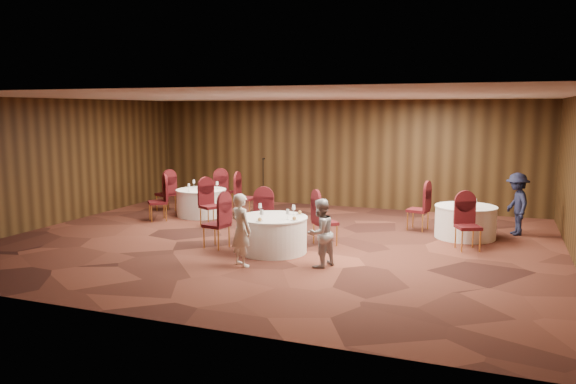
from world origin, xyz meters
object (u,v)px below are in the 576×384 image
(table_main, at_px, (272,234))
(woman_b, at_px, (320,233))
(table_right, at_px, (465,222))
(mic_stand, at_px, (263,192))
(table_left, at_px, (201,202))
(man_c, at_px, (517,204))
(woman_a, at_px, (241,230))

(table_main, distance_m, woman_b, 1.47)
(table_right, xyz_separation_m, mic_stand, (-6.06, 2.34, 0.04))
(table_left, xyz_separation_m, man_c, (8.09, 0.55, 0.36))
(woman_a, distance_m, woman_b, 1.48)
(mic_stand, bearing_deg, table_left, -113.72)
(table_right, xyz_separation_m, man_c, (1.09, 0.75, 0.36))
(table_main, bearing_deg, table_left, 138.44)
(table_left, bearing_deg, mic_stand, 66.28)
(table_main, relative_size, woman_b, 1.13)
(table_left, height_order, mic_stand, mic_stand)
(table_main, xyz_separation_m, table_right, (3.64, 2.78, -0.00))
(table_left, distance_m, man_c, 8.11)
(mic_stand, bearing_deg, man_c, -12.54)
(woman_a, bearing_deg, mic_stand, -39.63)
(mic_stand, bearing_deg, table_main, -64.64)
(table_left, relative_size, table_right, 1.00)
(man_c, bearing_deg, woman_b, -56.89)
(woman_a, relative_size, woman_b, 1.07)
(table_right, relative_size, mic_stand, 0.95)
(man_c, bearing_deg, table_main, -70.84)
(table_left, distance_m, mic_stand, 2.33)
(table_main, distance_m, table_right, 4.58)
(woman_a, relative_size, man_c, 0.94)
(woman_b, distance_m, man_c, 5.48)
(table_right, relative_size, man_c, 0.94)
(table_main, bearing_deg, table_right, 37.40)
(mic_stand, xyz_separation_m, woman_b, (3.68, -5.83, 0.23))
(mic_stand, height_order, woman_b, mic_stand)
(woman_b, bearing_deg, woman_a, -47.55)
(man_c, bearing_deg, woman_a, -63.51)
(mic_stand, xyz_separation_m, woman_a, (2.29, -6.30, 0.28))
(table_main, distance_m, mic_stand, 5.66)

